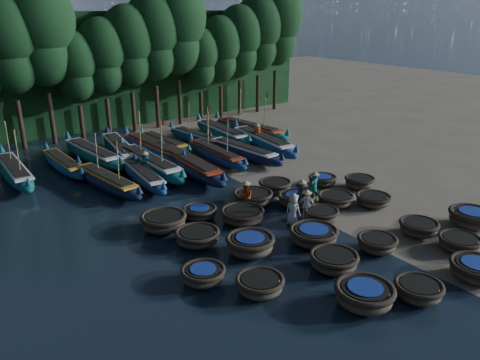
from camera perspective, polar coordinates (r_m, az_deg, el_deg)
ground at (r=26.39m, az=5.24°, el=-2.77°), size 120.00×120.00×0.00m
foliage_wall at (r=44.96m, az=-15.16°, el=12.86°), size 40.00×3.00×10.00m
coracle_1 at (r=18.10m, az=14.93°, el=-13.36°), size 2.66×2.66×0.83m
coracle_2 at (r=19.13m, az=20.93°, el=-12.42°), size 2.25×2.25×0.69m
coracle_3 at (r=21.38m, az=26.87°, el=-9.67°), size 2.63×2.63×0.72m
coracle_4 at (r=23.41m, az=25.22°, el=-6.91°), size 1.96×1.96×0.65m
coracle_5 at (r=18.27m, az=2.43°, el=-12.58°), size 2.22×2.22×0.69m
coracle_6 at (r=20.10m, az=11.37°, el=-9.60°), size 2.17×2.17×0.73m
coracle_7 at (r=21.97m, az=16.37°, el=-7.41°), size 2.04×2.04×0.69m
coracle_8 at (r=24.11m, az=20.96°, el=-5.40°), size 2.07×2.07×0.70m
coracle_9 at (r=26.00m, az=26.39°, el=-4.12°), size 2.56×2.56×0.85m
coracle_10 at (r=18.95m, az=-4.51°, el=-11.39°), size 1.81×1.81×0.65m
coracle_11 at (r=20.83m, az=1.24°, el=-7.82°), size 2.36×2.36×0.85m
coracle_12 at (r=21.96m, az=8.96°, el=-6.64°), size 2.45×2.45×0.78m
coracle_13 at (r=24.14m, az=9.91°, el=-4.22°), size 1.80×1.80×0.72m
coracle_14 at (r=26.79m, az=15.94°, el=-2.31°), size 2.35×2.35×0.63m
coracle_15 at (r=21.75m, az=-5.21°, el=-6.88°), size 2.39×2.39×0.70m
coracle_16 at (r=23.76m, az=0.30°, el=-4.28°), size 2.66×2.66×0.73m
coracle_17 at (r=25.90m, az=6.91°, el=-2.34°), size 2.46×2.46×0.69m
coracle_18 at (r=26.28m, az=11.59°, el=-2.32°), size 2.47×2.47×0.67m
coracle_19 at (r=29.15m, az=14.39°, el=-0.21°), size 1.84×1.84×0.70m
coracle_20 at (r=23.26m, az=-9.29°, el=-4.99°), size 2.68×2.68×0.83m
coracle_21 at (r=24.29m, az=-4.93°, el=-3.92°), size 1.89×1.89×0.64m
coracle_22 at (r=25.84m, az=1.61°, el=-2.14°), size 2.44×2.44×0.78m
coracle_23 at (r=27.50m, az=4.31°, el=-0.76°), size 2.28×2.28×0.78m
coracle_24 at (r=29.07m, az=10.03°, el=-0.01°), size 2.09×2.09×0.63m
long_boat_2 at (r=29.15m, az=-15.94°, el=-0.13°), size 2.31×7.63×3.27m
long_boat_3 at (r=29.70m, az=-11.81°, el=0.59°), size 1.98×7.45×1.32m
long_boat_4 at (r=31.47m, az=-11.00°, el=2.00°), size 1.76×9.15×3.89m
long_boat_5 at (r=30.74m, az=-6.17°, el=1.80°), size 2.06×9.04×1.59m
long_boat_6 at (r=33.23m, az=-2.99°, el=3.17°), size 1.66×7.82×3.32m
long_boat_7 at (r=33.76m, az=0.40°, el=3.50°), size 2.18×8.06×1.42m
long_boat_8 at (r=36.02m, az=2.79°, el=4.69°), size 2.70×9.14×1.62m
long_boat_9 at (r=32.74m, az=-25.77°, el=0.93°), size 1.58×8.45×3.59m
long_boat_10 at (r=33.42m, az=-20.75°, el=1.88°), size 1.52×7.31×1.29m
long_boat_11 at (r=34.65m, az=-17.55°, el=3.05°), size 2.36×8.69×1.54m
long_boat_12 at (r=35.32m, az=-14.41°, el=3.68°), size 2.82×8.62×1.53m
long_boat_13 at (r=34.90m, az=-10.59°, el=3.81°), size 2.03×8.95×1.58m
long_boat_14 at (r=36.60m, az=-9.28°, el=4.48°), size 1.75×7.29×1.29m
long_boat_15 at (r=37.78m, az=-5.32°, el=5.19°), size 2.07×7.41×3.16m
long_boat_16 at (r=38.77m, az=-2.25°, el=5.79°), size 2.23×8.79×1.55m
long_boat_17 at (r=39.75m, az=1.17°, el=6.20°), size 2.51×9.04×3.86m
fisherman_0 at (r=23.49m, az=6.50°, el=-3.52°), size 0.76×0.92×1.81m
fisherman_1 at (r=26.50m, az=9.05°, el=-0.67°), size 0.66×0.52×1.86m
fisherman_2 at (r=24.83m, az=0.70°, el=-2.00°), size 0.81×0.94×1.86m
fisherman_3 at (r=24.92m, az=7.49°, el=-2.00°), size 0.79×1.22×1.98m
fisherman_4 at (r=24.18m, az=8.08°, el=-2.94°), size 0.92×0.88×1.74m
fisherman_5 at (r=30.66m, az=-11.45°, el=1.91°), size 1.54×0.66×1.81m
fisherman_6 at (r=36.65m, az=2.11°, el=5.50°), size 0.71×0.96×1.98m
tree_3 at (r=38.82m, az=-26.50°, el=14.88°), size 4.92×4.92×11.60m
tree_4 at (r=39.28m, az=-23.27°, el=16.38°), size 5.34×5.34×12.58m
tree_5 at (r=40.09m, az=-19.48°, el=12.99°), size 3.68×3.68×8.68m
tree_6 at (r=40.76m, az=-16.44°, el=14.37°), size 4.09×4.09×9.65m
tree_7 at (r=41.55m, az=-13.46°, el=15.67°), size 4.51×4.51×10.63m
tree_8 at (r=42.46m, az=-10.58°, el=16.88°), size 4.92×4.92×11.60m
tree_9 at (r=43.49m, az=-7.78°, el=17.99°), size 5.34×5.34×12.58m
tree_10 at (r=44.82m, az=-4.95°, el=14.69°), size 3.68×3.68×8.68m
tree_11 at (r=46.00m, az=-2.44°, el=15.74°), size 4.09×4.09×9.65m
tree_12 at (r=47.26m, az=-0.04°, el=16.70°), size 4.51×4.51×10.63m
tree_13 at (r=48.61m, az=2.26°, el=17.58°), size 4.92×4.92×11.60m
tree_14 at (r=50.04m, az=4.45°, el=18.39°), size 5.34×5.34×12.58m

